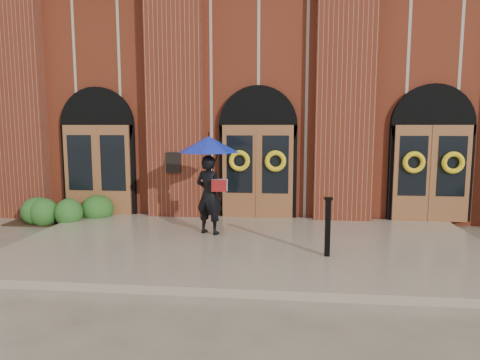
# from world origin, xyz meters

# --- Properties ---
(ground) EXTENTS (90.00, 90.00, 0.00)m
(ground) POSITION_xyz_m (0.00, 0.00, 0.00)
(ground) COLOR gray
(ground) RESTS_ON ground
(landing) EXTENTS (10.00, 5.30, 0.15)m
(landing) POSITION_xyz_m (0.00, 0.15, 0.07)
(landing) COLOR gray
(landing) RESTS_ON ground
(church_building) EXTENTS (16.20, 12.53, 7.00)m
(church_building) POSITION_xyz_m (0.00, 8.78, 3.50)
(church_building) COLOR #5E2314
(church_building) RESTS_ON ground
(man_with_umbrella) EXTENTS (1.83, 1.83, 2.25)m
(man_with_umbrella) POSITION_xyz_m (-0.99, 0.82, 1.72)
(man_with_umbrella) COLOR black
(man_with_umbrella) RESTS_ON landing
(metal_post) EXTENTS (0.16, 0.16, 1.14)m
(metal_post) POSITION_xyz_m (1.56, -0.64, 0.75)
(metal_post) COLOR black
(metal_post) RESTS_ON landing
(hedge_wall_left) EXTENTS (2.71, 1.09, 0.70)m
(hedge_wall_left) POSITION_xyz_m (-5.20, 2.20, 0.35)
(hedge_wall_left) COLOR #25541C
(hedge_wall_left) RESTS_ON ground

